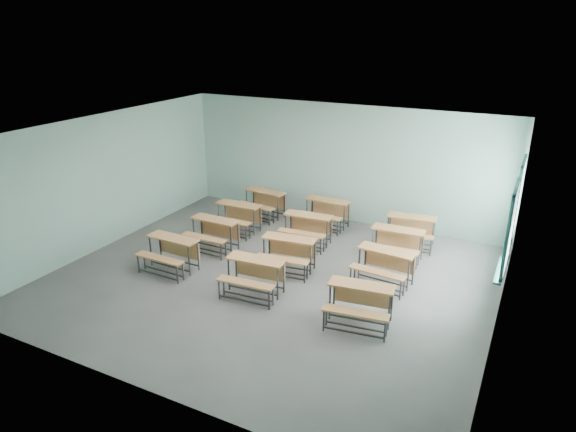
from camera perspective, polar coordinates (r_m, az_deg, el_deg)
name	(u,v)px	position (r m, az deg, el deg)	size (l,w,h in m)	color
room	(275,209)	(10.49, -1.40, 0.77)	(9.04, 8.04, 3.24)	slate
desk_unit_r0c0	(171,249)	(11.61, -12.93, -3.61)	(1.20, 0.82, 0.74)	#C57F47
desk_unit_r0c1	(254,272)	(10.36, -3.84, -6.18)	(1.24, 0.88, 0.74)	#C57F47
desk_unit_r0c2	(360,299)	(9.47, 8.00, -9.12)	(1.28, 0.95, 0.74)	#C57F47
desk_unit_r1c0	(213,230)	(12.48, -8.35, -1.51)	(1.20, 0.81, 0.74)	#C57F47
desk_unit_r1c1	(288,250)	(11.29, -0.03, -3.75)	(1.28, 0.94, 0.74)	#C57F47
desk_unit_r1c2	(384,262)	(10.91, 10.66, -5.07)	(1.25, 0.90, 0.74)	#C57F47
desk_unit_r2c0	(237,214)	(13.44, -5.70, 0.26)	(1.19, 0.80, 0.74)	#C57F47
desk_unit_r2c1	(307,225)	(12.62, 2.10, -1.03)	(1.24, 0.87, 0.74)	#C57F47
desk_unit_r2c2	(397,240)	(12.03, 11.97, -2.64)	(1.21, 0.84, 0.74)	#C57F47
desk_unit_r3c0	(263,200)	(14.42, -2.79, 1.80)	(1.27, 0.93, 0.74)	#C57F47
desk_unit_r3c1	(326,209)	(13.73, 4.25, 0.76)	(1.21, 0.83, 0.74)	#C57F47
desk_unit_r3c2	(411,227)	(12.87, 13.47, -1.17)	(1.27, 0.93, 0.74)	#C57F47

